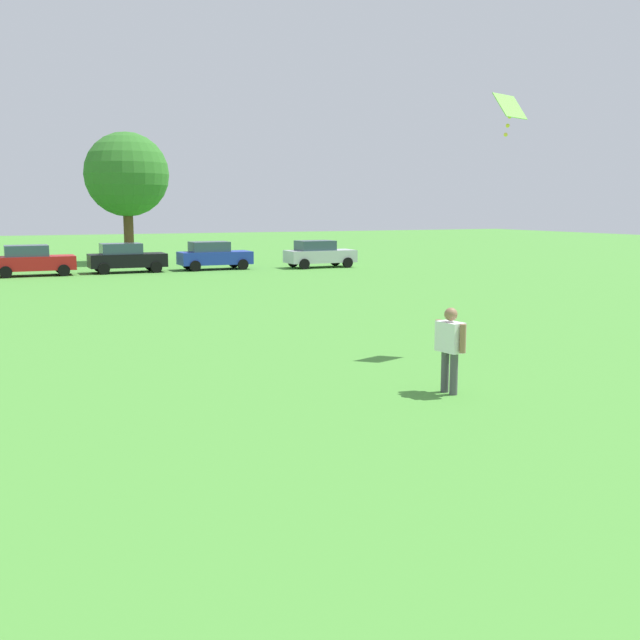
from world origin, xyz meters
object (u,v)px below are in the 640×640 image
at_px(adult_bystander, 450,343).
at_px(parked_car_blue_3, 214,255).
at_px(parked_car_silver_4, 319,254).
at_px(tree_far_right, 127,175).
at_px(parked_car_red_1, 32,260).
at_px(kite, 510,110).
at_px(parked_car_black_2, 126,258).

distance_m(adult_bystander, parked_car_blue_3, 31.62).
height_order(parked_car_silver_4, tree_far_right, tree_far_right).
bearing_deg(parked_car_red_1, parked_car_blue_3, 0.32).
bearing_deg(parked_car_silver_4, tree_far_right, 139.10).
distance_m(parked_car_blue_3, parked_car_silver_4, 6.53).
xyz_separation_m(adult_bystander, kite, (3.68, 3.11, 5.07)).
height_order(parked_car_red_1, parked_car_silver_4, same).
xyz_separation_m(adult_bystander, tree_far_right, (0.48, 38.88, 4.81)).
height_order(adult_bystander, tree_far_right, tree_far_right).
bearing_deg(parked_car_blue_3, parked_car_silver_4, -10.66).
relative_size(parked_car_red_1, parked_car_blue_3, 1.00).
bearing_deg(parked_car_red_1, parked_car_black_2, 1.03).
distance_m(parked_car_blue_3, tree_far_right, 9.75).
relative_size(adult_bystander, parked_car_silver_4, 0.41).
xyz_separation_m(parked_car_black_2, parked_car_blue_3, (5.19, -0.03, 0.00)).
relative_size(parked_car_red_1, parked_car_silver_4, 1.00).
relative_size(adult_bystander, tree_far_right, 0.20).
xyz_separation_m(adult_bystander, parked_car_silver_4, (10.57, 30.14, -0.18)).
relative_size(kite, parked_car_black_2, 0.24).
bearing_deg(parked_car_blue_3, adult_bystander, -97.55).
bearing_deg(parked_car_silver_4, parked_car_black_2, 173.89).
distance_m(adult_bystander, tree_far_right, 39.18).
xyz_separation_m(parked_car_black_2, tree_far_right, (1.52, 7.50, 4.99)).
distance_m(adult_bystander, parked_car_black_2, 31.40).
bearing_deg(adult_bystander, parked_car_blue_3, 163.25).
distance_m(parked_car_black_2, parked_car_blue_3, 5.19).
xyz_separation_m(parked_car_red_1, tree_far_right, (6.57, 7.59, 4.99)).
bearing_deg(parked_car_red_1, tree_far_right, 49.10).
height_order(adult_bystander, parked_car_red_1, adult_bystander).
height_order(parked_car_red_1, tree_far_right, tree_far_right).
bearing_deg(kite, adult_bystander, -139.81).
bearing_deg(parked_car_black_2, kite, -80.53).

